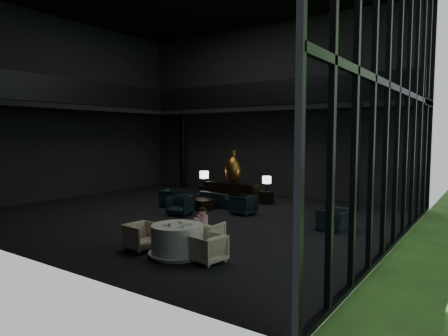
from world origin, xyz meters
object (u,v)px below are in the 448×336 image
Objects in this scene: bronze_urn at (234,169)px; window_armchair at (336,217)px; table_lamp_left at (204,175)px; lounge_armchair_east at (244,204)px; side_table_left at (206,191)px; child at (202,219)px; lounge_armchair_west at (171,197)px; side_table_right at (266,197)px; table_lamp_right at (267,180)px; dining_chair_east at (208,249)px; lounge_armchair_south at (180,204)px; sofa at (218,197)px; coffee_table at (202,204)px; dining_table at (177,242)px; console at (232,192)px; dining_chair_west at (142,236)px; dining_chair_north at (207,234)px.

bronze_urn is 6.31m from window_armchair.
lounge_armchair_east is at bearing -33.58° from table_lamp_left.
child is at bearing -53.33° from side_table_left.
side_table_right is at bearing -61.03° from lounge_armchair_west.
dining_chair_east is (2.60, -7.53, -0.66)m from table_lamp_right.
lounge_armchair_south is 0.87× the size of window_armchair.
sofa is at bearing -65.76° from lounge_armchair_west.
dining_table reaches higher than coffee_table.
child is at bearing 22.04° from lounge_armchair_east.
side_table_right is at bearing -119.43° from window_armchair.
console is at bearing -141.33° from dining_chair_east.
sofa is 2.49× the size of lounge_armchair_west.
dining_chair_east is at bearing -9.63° from window_armchair.
child is at bearing -52.14° from coffee_table.
dining_table is (4.53, -4.80, -0.04)m from lounge_armchair_west.
window_armchair reaches higher than dining_chair_west.
bronze_urn is 2.77× the size of side_table_left.
coffee_table is at bearing -86.23° from console.
window_armchair is at bearing 172.55° from dining_chair_east.
side_table_right is at bearing 5.76° from console.
lounge_armchair_south is 4.20m from dining_chair_north.
bronze_urn is 1.79× the size of lounge_armchair_south.
console is 1.72m from table_lamp_right.
bronze_urn is 0.78× the size of sofa.
dining_chair_east is 0.91× the size of dining_chair_west.
coffee_table is (-5.39, 0.41, -0.20)m from window_armchair.
console is 4.00× the size of table_lamp_right.
bronze_urn is 1.56× the size of window_armchair.
dining_chair_west is (-1.96, -0.14, 0.03)m from dining_chair_east.
bronze_urn is 1.93× the size of lounge_armchair_west.
table_lamp_left is 3.28m from side_table_right.
dining_chair_west is at bearing 39.22° from dining_chair_north.
table_lamp_right reaches higher than dining_chair_west.
side_table_right is 2.86m from coffee_table.
lounge_armchair_west is (0.39, -2.67, -0.64)m from table_lamp_left.
sofa is 2.01× the size of window_armchair.
child reaches higher than dining_chair_east.
table_lamp_left is (-1.60, 0.12, 0.62)m from console.
lounge_armchair_west is 6.04m from child.
table_lamp_right is at bearing 61.86° from lounge_armchair_south.
dining_chair_north is 1.21m from dining_chair_east.
lounge_armchair_south is at bearing -48.03° from lounge_armchair_east.
dining_chair_west is at bearing -173.97° from dining_table.
console is at bearing 93.77° from coffee_table.
lounge_armchair_west is at bearing 133.25° from lounge_armchair_south.
lounge_armchair_east is 4.33m from dining_chair_north.
lounge_armchair_south reaches higher than dining_table.
side_table_left is at bearing -120.71° from lounge_armchair_east.
window_armchair is 5.41m from coffee_table.
dining_chair_east is (5.80, -7.55, 0.06)m from side_table_left.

